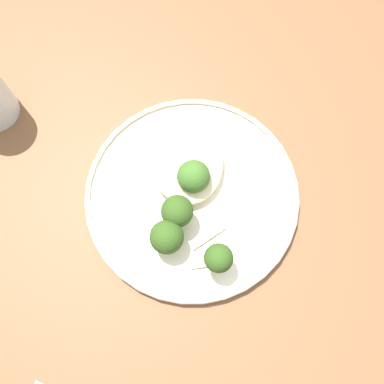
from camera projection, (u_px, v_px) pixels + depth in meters
The scene contains 17 objects.
ground at pixel (190, 272), 1.27m from camera, with size 6.00×6.00×0.00m, color #665B51.
wooden_dining_table at pixel (187, 219), 0.64m from camera, with size 1.40×1.00×0.74m.
dinner_plate at pixel (192, 195), 0.56m from camera, with size 0.29×0.29×0.02m.
noodle_bed at pixel (186, 159), 0.56m from camera, with size 0.13×0.10×0.03m.
seared_scallop_half_hidden at pixel (180, 166), 0.56m from camera, with size 0.03×0.03×0.02m.
seared_scallop_right_edge at pixel (159, 131), 0.58m from camera, with size 0.02×0.02×0.02m.
seared_scallop_tiny_bay at pixel (196, 187), 0.55m from camera, with size 0.03×0.03×0.02m.
seared_scallop_left_edge at pixel (175, 131), 0.58m from camera, with size 0.03×0.03×0.01m.
seared_scallop_rear_pale at pixel (158, 161), 0.56m from camera, with size 0.03×0.03×0.01m.
seared_scallop_center_golden at pixel (187, 149), 0.57m from camera, with size 0.03×0.03×0.01m.
broccoli_floret_left_leaning at pixel (177, 211), 0.52m from camera, with size 0.04×0.04×0.06m.
broccoli_floret_rear_charred at pixel (167, 237), 0.51m from camera, with size 0.04×0.04×0.05m.
broccoli_floret_beside_noodles at pixel (218, 258), 0.50m from camera, with size 0.04×0.04×0.06m.
broccoli_floret_split_head at pixel (194, 177), 0.53m from camera, with size 0.04×0.04×0.06m.
onion_sliver_short_strip at pixel (166, 227), 0.54m from camera, with size 0.04×0.01×0.00m, color silver.
onion_sliver_pale_crescent at pixel (207, 264), 0.53m from camera, with size 0.04×0.01×0.00m, color silver.
onion_sliver_curled_piece at pixel (208, 237), 0.54m from camera, with size 0.05×0.01×0.00m, color silver.
Camera 1 is at (-0.16, 0.01, 1.28)m, focal length 38.67 mm.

